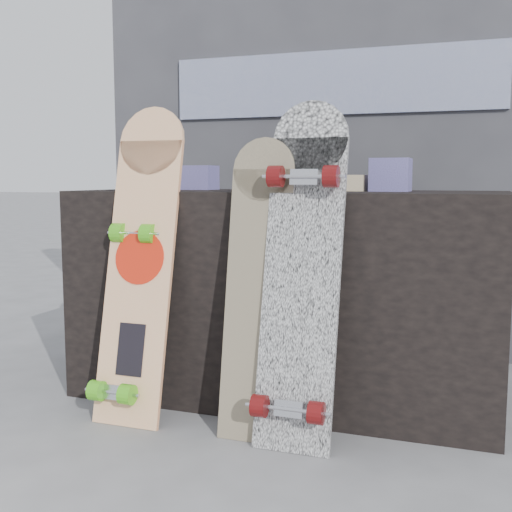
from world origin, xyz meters
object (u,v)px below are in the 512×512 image
at_px(longboard_cascadia, 302,266).
at_px(longboard_celtic, 258,278).
at_px(longboard_geisha, 141,253).
at_px(skateboard_dark, 131,298).
at_px(vendor_table, 285,295).

bearing_deg(longboard_cascadia, longboard_celtic, 175.49).
bearing_deg(longboard_geisha, longboard_cascadia, -3.61).
height_order(longboard_cascadia, skateboard_dark, longboard_cascadia).
xyz_separation_m(vendor_table, longboard_geisha, (-0.43, -0.35, 0.18)).
distance_m(longboard_geisha, longboard_celtic, 0.45).
distance_m(longboard_geisha, longboard_cascadia, 0.60).
relative_size(vendor_table, longboard_celtic, 1.63).
relative_size(longboard_celtic, skateboard_dark, 1.18).
bearing_deg(vendor_table, longboard_cascadia, -66.31).
bearing_deg(longboard_geisha, skateboard_dark, -156.01).
bearing_deg(longboard_celtic, longboard_cascadia, -4.51).
height_order(vendor_table, longboard_cascadia, longboard_cascadia).
distance_m(longboard_celtic, longboard_cascadia, 0.16).
distance_m(vendor_table, skateboard_dark, 0.59).
bearing_deg(longboard_celtic, skateboard_dark, 178.78).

